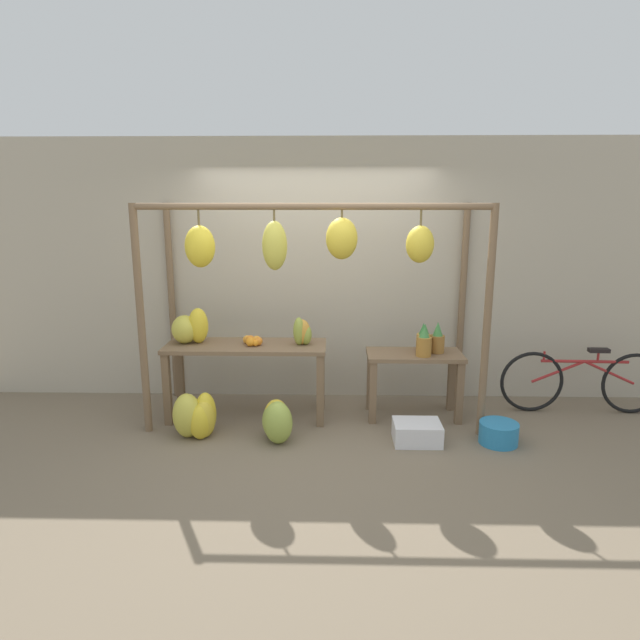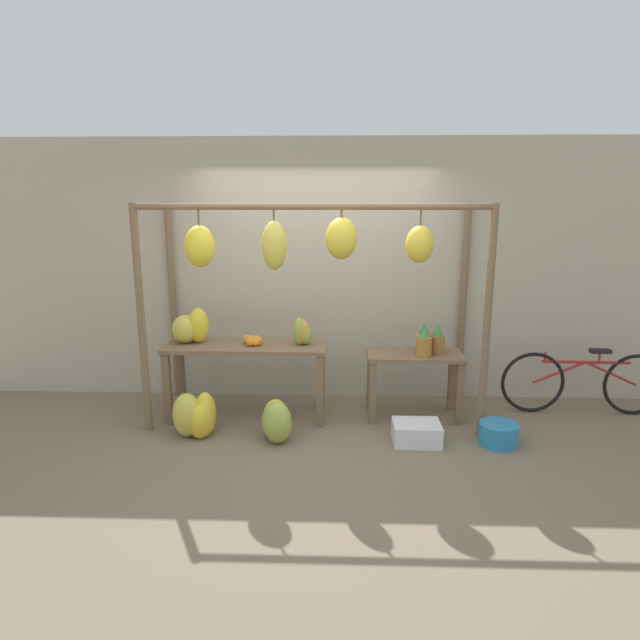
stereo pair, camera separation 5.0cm
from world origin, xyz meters
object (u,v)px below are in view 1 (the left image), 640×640
Objects in this scene: fruit_crate_white at (417,432)px; parked_bicycle at (583,381)px; papaya_pile at (302,332)px; pineapple_cluster at (427,341)px; banana_pile_ground_left at (197,417)px; orange_pile at (253,341)px; blue_bucket at (499,433)px; banana_pile_ground_right at (277,421)px; banana_pile_on_table at (190,328)px.

parked_bicycle reaches higher than fruit_crate_white.
pineapple_cluster is at bearing 1.76° from papaya_pile.
parked_bicycle is (1.64, 0.15, -0.46)m from pineapple_cluster.
banana_pile_ground_left is 2.03m from fruit_crate_white.
fruit_crate_white is 1.45m from papaya_pile.
orange_pile reaches higher than fruit_crate_white.
papaya_pile is at bearing 162.38° from blue_bucket.
orange_pile is 0.49m from papaya_pile.
orange_pile is 0.48× the size of banana_pile_ground_right.
banana_pile_on_table is 0.26× the size of parked_bicycle.
banana_pile_on_table is at bearing 174.34° from orange_pile.
banana_pile_ground_right is at bearing -4.17° from banana_pile_ground_left.
blue_bucket is at bearing -144.62° from parked_bicycle.
banana_pile_on_table reaches higher than fruit_crate_white.
parked_bicycle is at bearing 3.71° from papaya_pile.
blue_bucket is 0.21× the size of parked_bicycle.
parked_bicycle is at bearing 3.61° from orange_pile.
banana_pile_ground_right is (0.29, -0.53, -0.62)m from orange_pile.
orange_pile is at bearing 166.56° from blue_bucket.
banana_pile_ground_right is 0.25× the size of parked_bicycle.
fruit_crate_white is (2.03, -0.07, -0.10)m from banana_pile_ground_left.
banana_pile_ground_left is (-2.19, -0.54, -0.60)m from pineapple_cluster.
parked_bicycle is 5.98× the size of papaya_pile.
banana_pile_on_table is 1.31m from banana_pile_ground_right.
banana_pile_on_table reaches higher than papaya_pile.
orange_pile is 2.46m from blue_bucket.
banana_pile_on_table is 3.10m from blue_bucket.
banana_pile_ground_right reaches higher than blue_bucket.
papaya_pile reaches higher than fruit_crate_white.
blue_bucket is (2.29, -0.55, -0.70)m from orange_pile.
parked_bicycle is (1.07, 0.76, 0.24)m from blue_bucket.
parked_bicycle is at bearing 10.13° from banana_pile_ground_left.
banana_pile_on_table is at bearing 164.47° from fruit_crate_white.
fruit_crate_white is (-0.16, -0.61, -0.70)m from pineapple_cluster.
banana_pile_on_table is 1.18× the size of pineapple_cluster.
banana_pile_on_table is at bearing 147.23° from banana_pile_ground_right.
blue_bucket is at bearing -46.90° from pineapple_cluster.
orange_pile is (0.63, -0.06, -0.11)m from banana_pile_on_table.
blue_bucket is at bearing -1.57° from banana_pile_ground_left.
pineapple_cluster is (2.35, 0.00, -0.12)m from banana_pile_on_table.
orange_pile is at bearing -177.89° from pineapple_cluster.
parked_bicycle is at bearing 5.16° from pineapple_cluster.
papaya_pile reaches higher than orange_pile.
fruit_crate_white is at bearing -157.22° from parked_bicycle.
fruit_crate_white is at bearing -28.08° from papaya_pile.
banana_pile_ground_right is 1.22× the size of blue_bucket.
pineapple_cluster is (1.72, 0.06, -0.01)m from orange_pile.
banana_pile_on_table is 1.57× the size of papaya_pile.
orange_pile is 0.90m from banana_pile_ground_left.
pineapple_cluster reaches higher than parked_bicycle.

